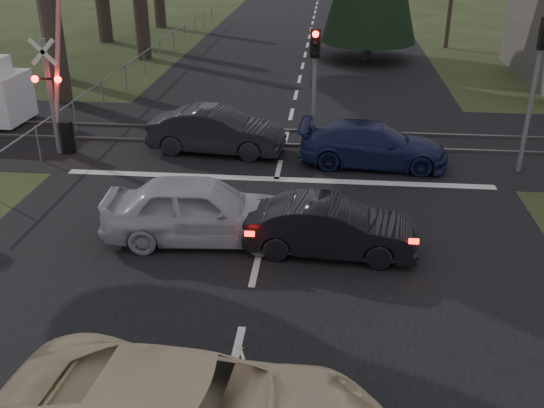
# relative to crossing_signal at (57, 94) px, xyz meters

# --- Properties ---
(ground) EXTENTS (120.00, 120.00, 0.00)m
(ground) POSITION_rel_crossing_signal_xyz_m (7.27, -9.79, -2.06)
(ground) COLOR #293317
(ground) RESTS_ON ground
(road) EXTENTS (14.00, 100.00, 0.01)m
(road) POSITION_rel_crossing_signal_xyz_m (7.27, 0.21, -2.05)
(road) COLOR black
(road) RESTS_ON ground
(rail_corridor) EXTENTS (120.00, 8.00, 0.01)m
(rail_corridor) POSITION_rel_crossing_signal_xyz_m (7.27, 2.21, -2.05)
(rail_corridor) COLOR black
(rail_corridor) RESTS_ON ground
(stop_line) EXTENTS (13.00, 0.35, 0.00)m
(stop_line) POSITION_rel_crossing_signal_xyz_m (7.27, -1.59, -2.05)
(stop_line) COLOR silver
(stop_line) RESTS_ON ground
(rail_near) EXTENTS (120.00, 0.12, 0.10)m
(rail_near) POSITION_rel_crossing_signal_xyz_m (7.27, 1.41, -2.01)
(rail_near) COLOR #59544C
(rail_near) RESTS_ON ground
(rail_far) EXTENTS (120.00, 0.12, 0.10)m
(rail_far) POSITION_rel_crossing_signal_xyz_m (7.27, 3.01, -2.01)
(rail_far) COLOR #59544C
(rail_far) RESTS_ON ground
(crossing_signal) EXTENTS (1.62, 0.38, 6.96)m
(crossing_signal) POSITION_rel_crossing_signal_xyz_m (0.00, 0.00, 0.00)
(crossing_signal) COLOR slate
(crossing_signal) RESTS_ON ground
(traffic_signal_right) EXTENTS (0.68, 0.48, 4.70)m
(traffic_signal_right) POSITION_rel_crossing_signal_xyz_m (14.82, -0.31, 1.26)
(traffic_signal_right) COLOR slate
(traffic_signal_right) RESTS_ON ground
(traffic_signal_center) EXTENTS (0.32, 0.48, 4.10)m
(traffic_signal_center) POSITION_rel_crossing_signal_xyz_m (8.27, 0.89, 0.75)
(traffic_signal_center) COLOR slate
(traffic_signal_center) RESTS_ON ground
(fence_left) EXTENTS (0.10, 36.00, 1.20)m
(fence_left) POSITION_rel_crossing_signal_xyz_m (-0.53, 12.71, -2.06)
(fence_left) COLOR slate
(fence_left) RESTS_ON ground
(dark_hatchback) EXTENTS (4.05, 1.62, 1.31)m
(dark_hatchback) POSITION_rel_crossing_signal_xyz_m (8.93, -5.89, -1.40)
(dark_hatchback) COLOR black
(dark_hatchback) RESTS_ON ground
(silver_car) EXTENTS (4.80, 2.21, 1.59)m
(silver_car) POSITION_rel_crossing_signal_xyz_m (5.77, -5.51, -1.26)
(silver_car) COLOR #B0B2B8
(silver_car) RESTS_ON ground
(blue_sedan) EXTENTS (4.79, 2.18, 1.36)m
(blue_sedan) POSITION_rel_crossing_signal_xyz_m (10.22, -0.07, -1.38)
(blue_sedan) COLOR #171D45
(blue_sedan) RESTS_ON ground
(dark_car_far) EXTENTS (4.64, 2.01, 1.48)m
(dark_car_far) POSITION_rel_crossing_signal_xyz_m (5.06, 0.61, -1.31)
(dark_car_far) COLOR black
(dark_car_far) RESTS_ON ground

